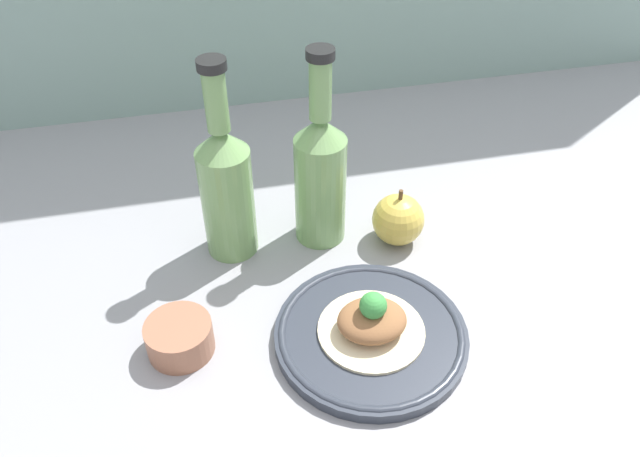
{
  "coord_description": "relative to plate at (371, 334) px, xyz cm",
  "views": [
    {
      "loc": [
        -13.83,
        -51.1,
        57.19
      ],
      "look_at": [
        -1.53,
        3.36,
        9.58
      ],
      "focal_mm": 35.0,
      "sensor_mm": 36.0,
      "label": 1
    }
  ],
  "objects": [
    {
      "name": "apple",
      "position": [
        8.45,
        16.28,
        2.65
      ],
      "size": [
        7.08,
        7.08,
        8.44
      ],
      "color": "gold",
      "rests_on": "ground_plane"
    },
    {
      "name": "dipping_bowl",
      "position": [
        -21.6,
        3.47,
        1.1
      ],
      "size": [
        7.66,
        7.66,
        4.0
      ],
      "color": "#996047",
      "rests_on": "ground_plane"
    },
    {
      "name": "plated_food",
      "position": [
        -0.0,
        0.0,
        2.34
      ],
      "size": [
        12.43,
        12.43,
        6.0
      ],
      "color": "beige",
      "rests_on": "plate"
    },
    {
      "name": "cider_bottle_right",
      "position": [
        -1.56,
        19.74,
        9.4
      ],
      "size": [
        6.83,
        6.83,
        27.38
      ],
      "color": "#729E5B",
      "rests_on": "ground_plane"
    },
    {
      "name": "plate",
      "position": [
        0.0,
        0.0,
        0.0
      ],
      "size": [
        22.5,
        22.5,
        1.69
      ],
      "color": "#2D333D",
      "rests_on": "ground_plane"
    },
    {
      "name": "cider_bottle_left",
      "position": [
        -13.75,
        19.74,
        9.4
      ],
      "size": [
        6.83,
        6.83,
        27.38
      ],
      "color": "#729E5B",
      "rests_on": "ground_plane"
    },
    {
      "name": "ground_plane",
      "position": [
        -2.29,
        6.51,
        -2.9
      ],
      "size": [
        180.0,
        110.0,
        4.0
      ],
      "primitive_type": "cube",
      "color": "gray"
    }
  ]
}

